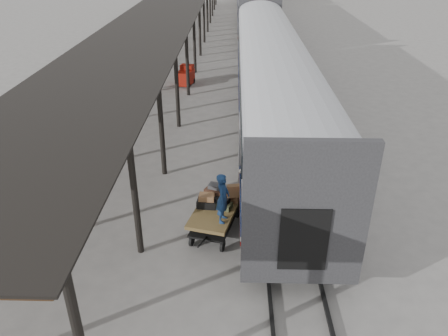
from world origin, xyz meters
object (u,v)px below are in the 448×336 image
luggage_tug (186,76)px  pedestrian (151,76)px  porter (223,198)px  baggage_cart (216,214)px

luggage_tug → pedestrian: (-1.99, -1.37, 0.40)m
porter → pedestrian: (-4.87, 15.18, -0.70)m
baggage_cart → luggage_tug: luggage_tug is taller
baggage_cart → luggage_tug: bearing=113.8°
baggage_cart → porter: porter is taller
baggage_cart → pedestrian: bearing=122.0°
baggage_cart → porter: bearing=-54.6°
baggage_cart → porter: 1.23m
porter → pedestrian: porter is taller
baggage_cart → luggage_tug: (-2.63, 15.90, -0.08)m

